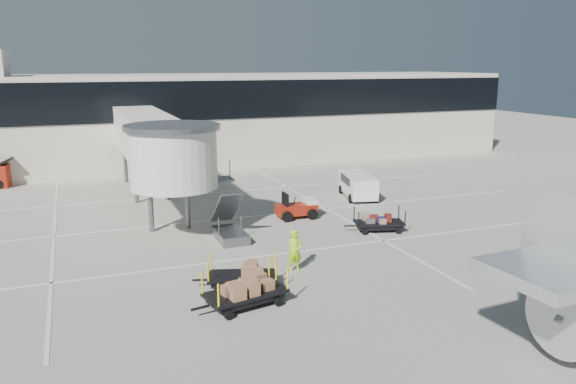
% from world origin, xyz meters
% --- Properties ---
extents(ground, '(140.00, 140.00, 0.00)m').
position_xyz_m(ground, '(0.00, 0.00, 0.00)').
color(ground, '#B2AE9F').
rests_on(ground, ground).
extents(lane_markings, '(40.00, 30.00, 0.02)m').
position_xyz_m(lane_markings, '(-0.67, 9.33, 0.01)').
color(lane_markings, silver).
rests_on(lane_markings, ground).
extents(terminal, '(64.00, 12.11, 15.20)m').
position_xyz_m(terminal, '(-0.35, 29.94, 4.11)').
color(terminal, beige).
rests_on(terminal, ground).
extents(jet_bridge, '(5.70, 20.40, 6.03)m').
position_xyz_m(jet_bridge, '(-3.97, 12.26, 4.28)').
color(jet_bridge, silver).
rests_on(jet_bridge, ground).
extents(baggage_tug, '(2.45, 1.60, 1.58)m').
position_xyz_m(baggage_tug, '(3.47, 7.71, 0.57)').
color(baggage_tug, maroon).
rests_on(baggage_tug, ground).
extents(suitcase_cart, '(3.32, 1.99, 1.28)m').
position_xyz_m(suitcase_cart, '(6.62, 3.51, 0.45)').
color(suitcase_cart, black).
rests_on(suitcase_cart, ground).
extents(box_cart_near, '(3.82, 2.10, 1.46)m').
position_xyz_m(box_cart_near, '(-3.20, -3.21, 0.57)').
color(box_cart_near, black).
rests_on(box_cart_near, ground).
extents(box_cart_far, '(3.50, 2.19, 1.35)m').
position_xyz_m(box_cart_far, '(-2.66, -1.35, 0.49)').
color(box_cart_far, black).
rests_on(box_cart_far, ground).
extents(ground_worker, '(0.71, 0.48, 1.90)m').
position_xyz_m(ground_worker, '(0.04, -0.41, 0.95)').
color(ground_worker, '#98DD17').
rests_on(ground_worker, ground).
extents(minivan, '(2.62, 4.48, 1.59)m').
position_xyz_m(minivan, '(9.28, 11.08, 0.96)').
color(minivan, white).
rests_on(minivan, ground).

